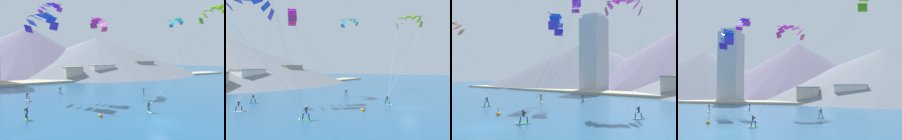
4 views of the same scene
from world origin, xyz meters
The scene contains 13 objects.
ground_plane centered at (0.00, 0.00, 0.00)m, with size 400.00×400.00×0.00m, color #23567F.
kitesurfer_near_lead centered at (1.42, 3.67, 0.48)m, with size 0.99×1.77×1.69m.
kitesurfer_near_trail centered at (9.43, 15.29, 0.45)m, with size 1.33×1.65×1.65m.
kitesurfer_mid_center centered at (-15.04, 9.26, 0.57)m, with size 0.65×1.78×1.83m.
kitesurfer_far_left centered at (-7.36, 25.57, 0.48)m, with size 0.93×1.78×1.71m.
kitesurfer_far_right centered at (-14.34, 20.68, 0.51)m, with size 1.26×1.69×1.72m.
parafoil_kite_near_lead centered at (15.46, 3.00, 16.37)m, with size 14.75×5.67×16.24m.
parafoil_kite_near_trail centered at (2.32, 24.15, 17.03)m, with size 9.76×11.47×16.89m.
parafoil_kite_far_left centered at (-11.48, 22.35, 15.87)m, with size 7.13×7.55×15.90m.
parafoil_kite_distant_high_outer centered at (27.27, 22.46, 19.75)m, with size 2.63×5.87×2.35m.
race_marker_buoy centered at (-5.82, 5.44, 0.16)m, with size 0.56×0.56×1.02m.
shore_building_promenade_mid centered at (38.67, 52.72, 3.64)m, with size 10.28×4.87×7.25m.
shore_building_quay_east centered at (15.32, 50.72, 2.99)m, with size 9.92×5.97×5.96m.
Camera 2 is at (-39.57, -7.52, 6.21)m, focal length 40.00 mm.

